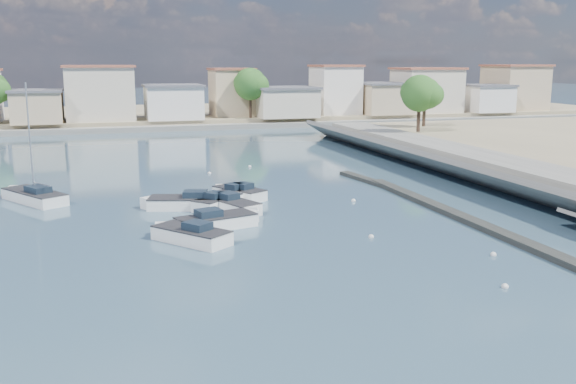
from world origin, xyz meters
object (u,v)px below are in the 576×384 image
object	(u,v)px
motorboat_d	(229,197)
sailboat	(33,196)
motorboat_g	(234,207)
motorboat_b	(220,203)
motorboat_h	(220,222)
motorboat_f	(237,193)
motorboat_c	(184,203)
motorboat_a	(188,235)

from	to	relation	value
motorboat_d	sailboat	distance (m)	14.72
motorboat_g	sailboat	distance (m)	15.75
motorboat_b	motorboat_g	distance (m)	1.77
motorboat_h	motorboat_g	bearing A→B (deg)	65.93
motorboat_b	motorboat_f	distance (m)	3.44
motorboat_d	motorboat_h	bearing A→B (deg)	-105.94
motorboat_b	motorboat_h	bearing A→B (deg)	-100.46
motorboat_f	motorboat_h	world-z (taller)	same
motorboat_f	motorboat_g	xyz separation A→B (m)	(-1.18, -4.47, 0.00)
motorboat_c	motorboat_g	size ratio (longest dim) A/B	1.22
motorboat_a	motorboat_h	size ratio (longest dim) A/B	0.88
motorboat_g	motorboat_h	bearing A→B (deg)	-114.07
motorboat_a	motorboat_g	distance (m)	7.72
motorboat_d	sailboat	world-z (taller)	sailboat
motorboat_b	sailboat	world-z (taller)	sailboat
motorboat_b	sailboat	xyz separation A→B (m)	(-13.00, 6.11, 0.03)
motorboat_d	motorboat_h	distance (m)	7.72
motorboat_f	motorboat_g	distance (m)	4.63
motorboat_c	sailboat	world-z (taller)	sailboat
motorboat_a	motorboat_b	size ratio (longest dim) A/B	1.22
motorboat_a	motorboat_c	xyz separation A→B (m)	(0.90, 8.70, 0.00)
motorboat_c	sailboat	size ratio (longest dim) A/B	0.69
motorboat_c	motorboat_d	xyz separation A→B (m)	(3.58, 1.34, -0.00)
motorboat_b	motorboat_h	size ratio (longest dim) A/B	0.72
motorboat_c	motorboat_d	size ratio (longest dim) A/B	1.52
motorboat_d	motorboat_f	world-z (taller)	same
motorboat_a	motorboat_h	distance (m)	3.52
motorboat_b	motorboat_h	xyz separation A→B (m)	(-1.02, -5.54, 0.00)
motorboat_b	motorboat_f	bearing A→B (deg)	56.21
motorboat_d	motorboat_c	bearing A→B (deg)	-159.51
motorboat_c	motorboat_g	bearing A→B (deg)	-34.02
motorboat_f	sailboat	world-z (taller)	sailboat
motorboat_c	sailboat	bearing A→B (deg)	152.15
motorboat_h	motorboat_b	bearing A→B (deg)	79.54
motorboat_h	motorboat_f	bearing A→B (deg)	70.74
motorboat_a	sailboat	distance (m)	17.20
motorboat_h	motorboat_c	bearing A→B (deg)	103.45
sailboat	motorboat_h	bearing A→B (deg)	-44.20
motorboat_c	motorboat_g	distance (m)	3.87
motorboat_a	motorboat_g	world-z (taller)	same
motorboat_c	motorboat_b	bearing A→B (deg)	-12.50
motorboat_c	motorboat_g	xyz separation A→B (m)	(3.21, -2.17, 0.00)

